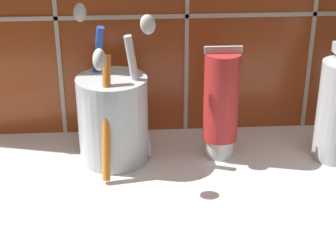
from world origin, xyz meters
The scene contains 3 objects.
sink_counter centered at (0.00, 0.00, 1.00)cm, with size 63.01×32.21×2.00cm, color white.
toothbrush_cup centered at (-7.59, 8.22, 7.45)cm, with size 9.85×12.42×17.97cm.
toothpaste_tube centered at (4.96, 8.25, 8.75)cm, with size 4.30×4.09×13.67cm.
Camera 1 is at (-5.11, -50.90, 34.69)cm, focal length 60.00 mm.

